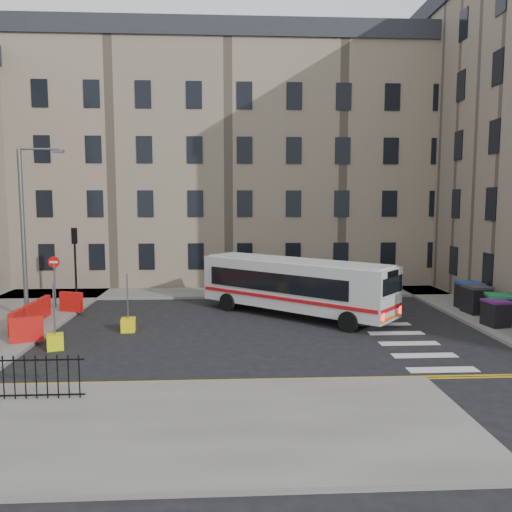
{
  "coord_description": "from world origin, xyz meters",
  "views": [
    {
      "loc": [
        -3.22,
        -22.11,
        5.67
      ],
      "look_at": [
        -1.91,
        2.74,
        3.0
      ],
      "focal_mm": 35.0,
      "sensor_mm": 36.0,
      "label": 1
    }
  ],
  "objects": [
    {
      "name": "wheelie_bin_b",
      "position": [
        8.7,
        -0.73,
        0.74
      ],
      "size": [
        1.07,
        1.19,
        1.18
      ],
      "rotation": [
        0.0,
        0.0,
        0.14
      ],
      "color": "black",
      "rests_on": "pavement_east"
    },
    {
      "name": "pavement_north",
      "position": [
        -6.0,
        8.6,
        0.07
      ],
      "size": [
        36.0,
        3.2,
        0.15
      ],
      "primitive_type": "cube",
      "color": "slate",
      "rests_on": "ground"
    },
    {
      "name": "bus",
      "position": [
        -0.01,
        2.35,
        1.61
      ],
      "size": [
        9.22,
        8.45,
        2.78
      ],
      "rotation": [
        0.0,
        0.0,
        0.85
      ],
      "color": "silver",
      "rests_on": "ground"
    },
    {
      "name": "pavement_east",
      "position": [
        9.0,
        4.0,
        0.07
      ],
      "size": [
        2.4,
        26.0,
        0.15
      ],
      "primitive_type": "cube",
      "color": "slate",
      "rests_on": "ground"
    },
    {
      "name": "wheelie_bin_d",
      "position": [
        9.12,
        1.9,
        0.85
      ],
      "size": [
        1.2,
        1.35,
        1.39
      ],
      "rotation": [
        0.0,
        0.0,
        0.09
      ],
      "color": "black",
      "rests_on": "pavement_east"
    },
    {
      "name": "pavement_sw",
      "position": [
        -7.0,
        -10.0,
        0.07
      ],
      "size": [
        20.0,
        6.0,
        0.15
      ],
      "primitive_type": "cube",
      "color": "slate",
      "rests_on": "ground"
    },
    {
      "name": "roadworks_barriers",
      "position": [
        -11.84,
        0.5,
        0.65
      ],
      "size": [
        1.66,
        6.26,
        1.0
      ],
      "color": "red",
      "rests_on": "pavement_west"
    },
    {
      "name": "wheelie_bin_c",
      "position": [
        9.2,
        0.06,
        0.8
      ],
      "size": [
        1.3,
        1.41,
        1.29
      ],
      "rotation": [
        0.0,
        0.0,
        -0.28
      ],
      "color": "black",
      "rests_on": "pavement_east"
    },
    {
      "name": "bollard_chevron",
      "position": [
        -10.0,
        -2.88,
        0.3
      ],
      "size": [
        0.76,
        0.76,
        0.6
      ],
      "primitive_type": "cube",
      "rotation": [
        0.0,
        0.0,
        0.32
      ],
      "color": "#D9E20D",
      "rests_on": "ground"
    },
    {
      "name": "terrace_north",
      "position": [
        -7.0,
        15.5,
        8.62
      ],
      "size": [
        38.3,
        10.8,
        17.2
      ],
      "color": "gray",
      "rests_on": "ground"
    },
    {
      "name": "wheelie_bin_e",
      "position": [
        9.29,
        2.99,
        0.85
      ],
      "size": [
        1.21,
        1.35,
        1.38
      ],
      "rotation": [
        0.0,
        0.0,
        0.1
      ],
      "color": "black",
      "rests_on": "pavement_east"
    },
    {
      "name": "traffic_light_nw",
      "position": [
        -12.0,
        6.5,
        2.87
      ],
      "size": [
        0.28,
        0.22,
        4.1
      ],
      "color": "black",
      "rests_on": "pavement_west"
    },
    {
      "name": "no_entry_north",
      "position": [
        -12.5,
        4.5,
        2.08
      ],
      "size": [
        0.6,
        0.08,
        3.0
      ],
      "color": "#595B5E",
      "rests_on": "pavement_west"
    },
    {
      "name": "bollard_yellow",
      "position": [
        -7.72,
        -0.31,
        0.3
      ],
      "size": [
        0.66,
        0.66,
        0.6
      ],
      "primitive_type": "cube",
      "rotation": [
        0.0,
        0.0,
        0.1
      ],
      "color": "yellow",
      "rests_on": "ground"
    },
    {
      "name": "streetlamp",
      "position": [
        -13.0,
        2.0,
        4.34
      ],
      "size": [
        0.5,
        0.22,
        8.14
      ],
      "color": "#595B5E",
      "rests_on": "pavement_west"
    },
    {
      "name": "ground",
      "position": [
        0.0,
        0.0,
        0.0
      ],
      "size": [
        120.0,
        120.0,
        0.0
      ],
      "primitive_type": "plane",
      "color": "black",
      "rests_on": "ground"
    }
  ]
}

